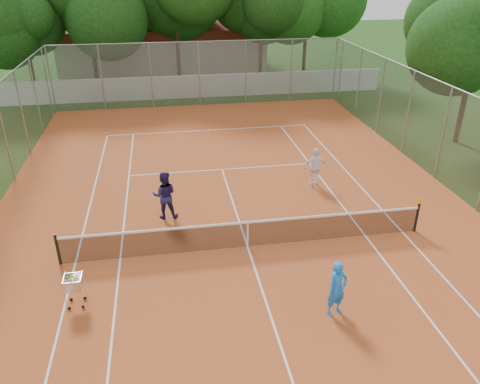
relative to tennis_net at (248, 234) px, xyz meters
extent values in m
plane|color=#193B10|center=(0.00, 0.00, -0.51)|extent=(120.00, 120.00, 0.00)
cube|color=#B45123|center=(0.00, 0.00, -0.50)|extent=(18.00, 34.00, 0.02)
cube|color=white|center=(0.00, 0.00, -0.49)|extent=(10.98, 23.78, 0.01)
cube|color=black|center=(0.00, 0.00, 0.00)|extent=(11.88, 0.10, 0.98)
cube|color=slate|center=(0.00, 0.00, 1.49)|extent=(18.00, 34.00, 4.00)
cube|color=white|center=(0.00, 19.00, 0.24)|extent=(26.00, 0.30, 1.50)
cube|color=beige|center=(-2.00, 29.00, 1.69)|extent=(16.40, 9.00, 4.40)
cube|color=#0F330C|center=(0.00, 22.00, 4.49)|extent=(29.00, 19.00, 10.00)
imported|color=#1C7CF0|center=(1.73, -3.56, 0.31)|extent=(0.68, 0.56, 1.59)
imported|color=#231B51|center=(-2.60, 2.45, 0.41)|extent=(0.91, 0.73, 1.80)
imported|color=white|center=(3.60, 4.14, 0.33)|extent=(0.97, 0.41, 1.65)
cube|color=silver|center=(-5.15, -2.08, 0.02)|extent=(0.64, 0.64, 1.01)
camera|label=1|loc=(-2.42, -12.80, 8.04)|focal=35.00mm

